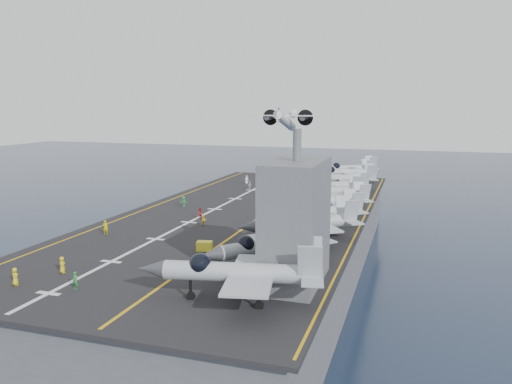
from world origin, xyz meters
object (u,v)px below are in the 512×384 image
(tow_cart_a, at_px, (205,246))
(transport_plane, at_px, (285,121))
(fighter_jet_0, at_px, (241,271))
(island_superstructure, at_px, (296,207))

(tow_cart_a, xyz_separation_m, transport_plane, (-10.21, 77.28, 12.56))
(fighter_jet_0, bearing_deg, tow_cart_a, 124.96)
(transport_plane, bearing_deg, island_superstructure, -74.73)
(tow_cart_a, bearing_deg, island_superstructure, -29.47)
(island_superstructure, height_order, tow_cart_a, island_superstructure)
(fighter_jet_0, xyz_separation_m, transport_plane, (-19.72, 90.89, 10.24))
(fighter_jet_0, distance_m, transport_plane, 93.56)
(fighter_jet_0, relative_size, transport_plane, 0.77)
(island_superstructure, relative_size, tow_cart_a, 7.27)
(transport_plane, bearing_deg, tow_cart_a, -82.47)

